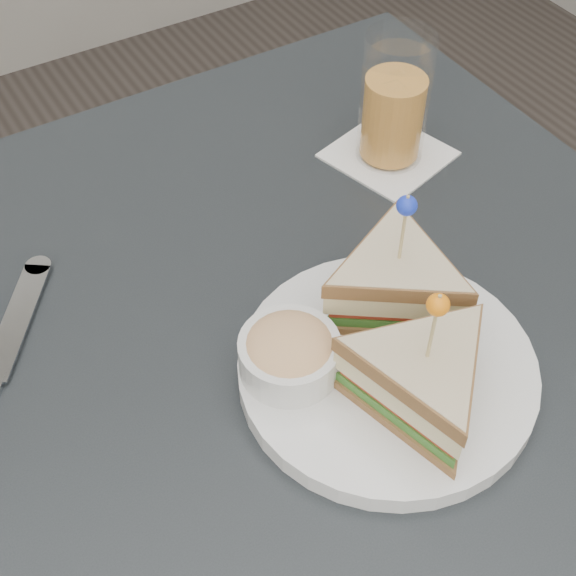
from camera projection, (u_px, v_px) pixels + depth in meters
The scene contains 3 objects.
table at pixel (284, 390), 0.74m from camera, with size 0.80×0.80×0.75m.
plate_meal at pixel (392, 340), 0.64m from camera, with size 0.30×0.30×0.14m.
drink_set at pixel (394, 106), 0.81m from camera, with size 0.14×0.14×0.14m.
Camera 1 is at (-0.22, -0.37, 1.29)m, focal length 50.00 mm.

